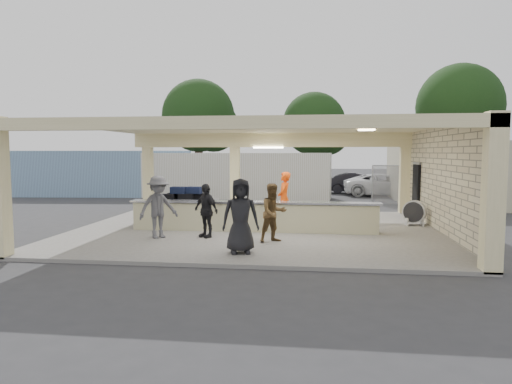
# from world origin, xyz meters

# --- Properties ---
(ground) EXTENTS (120.00, 120.00, 0.00)m
(ground) POSITION_xyz_m (0.00, 0.00, 0.00)
(ground) COLOR #2D2D30
(ground) RESTS_ON ground
(pavilion) EXTENTS (12.01, 10.00, 3.55)m
(pavilion) POSITION_xyz_m (0.21, 0.66, 1.35)
(pavilion) COLOR slate
(pavilion) RESTS_ON ground
(baggage_counter) EXTENTS (8.20, 0.58, 0.98)m
(baggage_counter) POSITION_xyz_m (0.00, -0.50, 0.59)
(baggage_counter) COLOR #BDB78D
(baggage_counter) RESTS_ON pavilion
(luggage_cart) EXTENTS (2.32, 1.45, 1.34)m
(luggage_cart) POSITION_xyz_m (-2.69, 0.66, 0.83)
(luggage_cart) COLOR silver
(luggage_cart) RESTS_ON pavilion
(drum_fan) EXTENTS (0.83, 0.61, 0.89)m
(drum_fan) POSITION_xyz_m (5.50, 1.35, 0.57)
(drum_fan) COLOR silver
(drum_fan) RESTS_ON pavilion
(baggage_handler) EXTENTS (0.42, 0.71, 1.89)m
(baggage_handler) POSITION_xyz_m (0.92, 0.96, 1.04)
(baggage_handler) COLOR #F94D0D
(baggage_handler) RESTS_ON pavilion
(passenger_a) EXTENTS (0.89, 0.75, 1.69)m
(passenger_a) POSITION_xyz_m (0.81, -2.23, 0.94)
(passenger_a) COLOR brown
(passenger_a) RESTS_ON pavilion
(passenger_b) EXTENTS (0.99, 0.83, 1.63)m
(passenger_b) POSITION_xyz_m (-1.29, -1.75, 0.92)
(passenger_b) COLOR black
(passenger_b) RESTS_ON pavilion
(passenger_c) EXTENTS (1.18, 1.13, 1.88)m
(passenger_c) POSITION_xyz_m (-2.68, -2.04, 1.04)
(passenger_c) COLOR #4D4D52
(passenger_c) RESTS_ON pavilion
(passenger_d) EXTENTS (1.00, 0.58, 1.92)m
(passenger_d) POSITION_xyz_m (0.10, -3.78, 1.06)
(passenger_d) COLOR black
(passenger_d) RESTS_ON pavilion
(car_white_a) EXTENTS (4.82, 2.34, 1.37)m
(car_white_a) POSITION_xyz_m (6.31, 13.46, 0.68)
(car_white_a) COLOR white
(car_white_a) RESTS_ON ground
(car_dark) EXTENTS (4.15, 1.71, 1.35)m
(car_dark) POSITION_xyz_m (4.81, 14.95, 0.68)
(car_dark) COLOR black
(car_dark) RESTS_ON ground
(container_white) EXTENTS (12.32, 3.41, 2.64)m
(container_white) POSITION_xyz_m (-3.14, 11.27, 1.32)
(container_white) COLOR white
(container_white) RESTS_ON ground
(container_blue) EXTENTS (10.80, 3.42, 2.76)m
(container_blue) POSITION_xyz_m (-10.97, 11.48, 1.38)
(container_blue) COLOR #80ABCC
(container_blue) RESTS_ON ground
(fence) EXTENTS (12.06, 0.06, 2.03)m
(fence) POSITION_xyz_m (11.00, 9.00, 1.05)
(fence) COLOR gray
(fence) RESTS_ON ground
(tree_left) EXTENTS (6.60, 6.30, 9.00)m
(tree_left) POSITION_xyz_m (-7.68, 24.16, 5.59)
(tree_left) COLOR #382619
(tree_left) RESTS_ON ground
(tree_mid) EXTENTS (6.00, 5.60, 8.00)m
(tree_mid) POSITION_xyz_m (2.32, 26.16, 4.96)
(tree_mid) COLOR #382619
(tree_mid) RESTS_ON ground
(tree_right) EXTENTS (7.20, 7.00, 10.00)m
(tree_right) POSITION_xyz_m (14.32, 25.16, 6.21)
(tree_right) COLOR #382619
(tree_right) RESTS_ON ground
(adjacent_building) EXTENTS (6.00, 8.00, 3.20)m
(adjacent_building) POSITION_xyz_m (9.50, 10.00, 1.60)
(adjacent_building) COLOR beige
(adjacent_building) RESTS_ON ground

